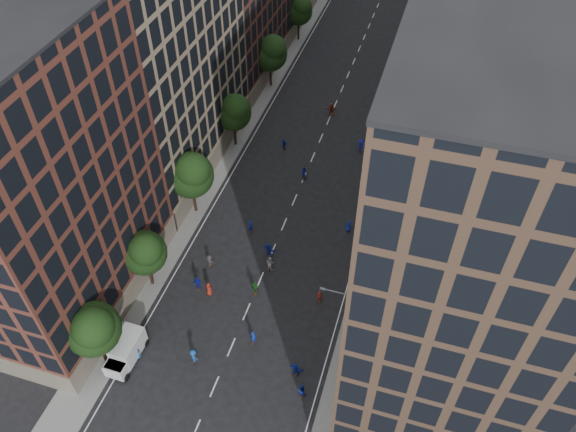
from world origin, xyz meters
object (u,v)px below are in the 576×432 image
object	(u,v)px
streetlamp_near	(342,319)
streetlamp_far	(398,121)
skater_2	(301,390)
cargo_van	(126,351)
skater_0	(137,353)
skater_1	(253,337)

from	to	relation	value
streetlamp_near	streetlamp_far	distance (m)	33.00
streetlamp_far	skater_2	xyz separation A→B (m)	(-2.22, -38.89, -4.33)
cargo_van	skater_0	distance (m)	1.19
skater_1	cargo_van	bearing A→B (deg)	30.53
skater_2	skater_1	bearing A→B (deg)	-42.02
streetlamp_far	skater_2	world-z (taller)	streetlamp_far
streetlamp_far	skater_2	bearing A→B (deg)	-93.26
skater_0	skater_1	xyz separation A→B (m)	(10.32, 4.94, 0.11)
streetlamp_near	streetlamp_far	world-z (taller)	same
skater_0	skater_2	distance (m)	16.54
skater_1	skater_2	distance (m)	7.43
streetlamp_near	cargo_van	size ratio (longest dim) A/B	1.83
skater_1	streetlamp_near	bearing A→B (deg)	-162.94
cargo_van	skater_0	world-z (taller)	cargo_van
streetlamp_near	skater_0	world-z (taller)	streetlamp_near
skater_0	streetlamp_near	bearing A→B (deg)	-140.54
cargo_van	skater_1	bearing A→B (deg)	26.35
streetlamp_far	skater_1	xyz separation A→B (m)	(-8.41, -34.79, -4.28)
streetlamp_far	skater_0	size ratio (longest dim) A/B	5.79
skater_0	streetlamp_far	bearing A→B (deg)	-95.54
skater_2	cargo_van	bearing A→B (deg)	-4.38
streetlamp_near	cargo_van	distance (m)	21.27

